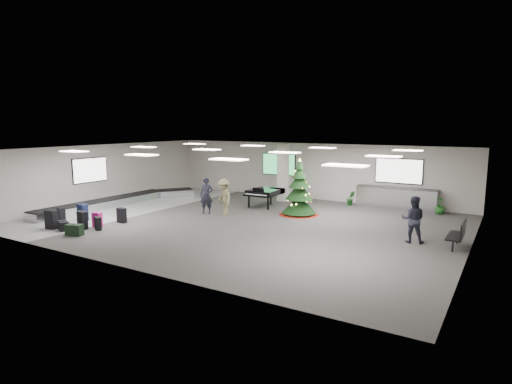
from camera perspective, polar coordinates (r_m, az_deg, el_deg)
The scene contains 21 objects.
ground at distance 19.00m, azimuth -1.62°, elevation -4.00°, with size 18.00×18.00×0.00m, color #3B3836.
room_envelope at distance 19.38m, azimuth -1.52°, elevation 3.25°, with size 18.02×14.02×3.21m.
baggage_carousel at distance 24.00m, azimuth -17.67°, elevation -1.16°, with size 2.28×9.71×0.43m.
service_counter at distance 23.06m, azimuth 18.16°, elevation -0.74°, with size 4.05×0.65×1.08m.
suitcase_0 at distance 19.58m, azimuth -25.61°, elevation -3.33°, with size 0.53×0.34×0.81m.
suitcase_1 at distance 19.07m, azimuth -22.13°, elevation -3.49°, with size 0.51×0.33×0.76m.
pink_suitcase at distance 19.22m, azimuth -20.41°, elevation -3.46°, with size 0.42×0.27×0.64m.
suitcase_3 at distance 19.70m, azimuth -17.48°, elevation -2.98°, with size 0.46×0.29×0.67m.
navy_suitcase at distance 20.69m, azimuth -22.10°, elevation -2.53°, with size 0.51×0.33×0.77m.
suitcase_5 at distance 20.55m, azimuth -24.52°, elevation -2.84°, with size 0.52×0.39×0.71m.
green_duffel at distance 18.13m, azimuth -23.05°, elevation -4.67°, with size 0.72×0.49×0.46m.
suitcase_7 at distance 18.67m, azimuth -20.32°, elevation -3.96°, with size 0.42×0.32×0.55m.
black_duffel at distance 19.15m, azimuth -24.29°, elevation -4.13°, with size 0.65×0.52×0.40m.
christmas_tree at distance 20.39m, azimuth 5.78°, elevation -0.46°, with size 1.92×1.92×2.74m.
grand_piano at distance 22.33m, azimuth 1.10°, elevation -0.03°, with size 1.48×1.88×1.07m.
bench at distance 16.51m, azimuth 25.43°, elevation -4.98°, with size 0.51×1.50×0.95m.
traveler_a at distance 20.74m, azimuth -6.62°, elevation -0.48°, with size 0.64×0.42×1.76m, color black.
traveler_b at distance 20.32m, azimuth -4.28°, elevation -0.68°, with size 1.11×0.64×1.73m, color olive.
traveler_bench at distance 16.57m, azimuth 20.21°, elevation -3.45°, with size 0.84×0.65×1.72m, color black.
potted_plant_left at distance 23.27m, azimuth 12.51°, elevation -0.81°, with size 0.43×0.34×0.78m, color #194215.
potted_plant_right at distance 22.37m, azimuth 23.33°, elevation -1.65°, with size 0.47×0.47×0.84m, color #194215.
Camera 1 is at (10.05, -15.54, 4.29)m, focal length 30.00 mm.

